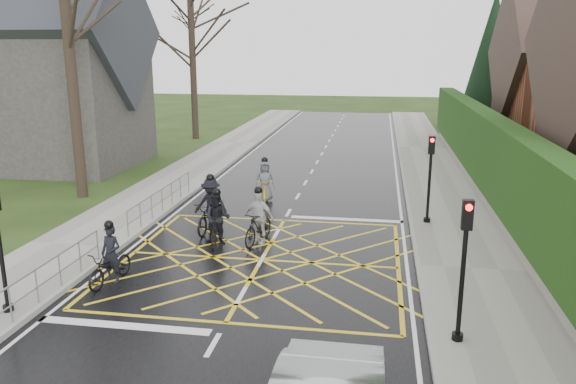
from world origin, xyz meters
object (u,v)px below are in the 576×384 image
(cyclist_rear, at_px, (111,263))
(cyclist_back, at_px, (217,223))
(cyclist_lead, at_px, (265,186))
(cyclist_front, at_px, (258,223))
(cyclist_mid, at_px, (211,210))

(cyclist_rear, distance_m, cyclist_back, 3.92)
(cyclist_back, distance_m, cyclist_lead, 5.36)
(cyclist_back, xyz_separation_m, cyclist_front, (1.27, 0.33, -0.01))
(cyclist_rear, distance_m, cyclist_mid, 4.91)
(cyclist_rear, bearing_deg, cyclist_mid, 84.04)
(cyclist_back, xyz_separation_m, cyclist_mid, (-0.61, 1.33, 0.03))
(cyclist_back, bearing_deg, cyclist_lead, 79.11)
(cyclist_back, relative_size, cyclist_mid, 0.89)
(cyclist_mid, relative_size, cyclist_front, 1.09)
(cyclist_rear, bearing_deg, cyclist_front, 59.07)
(cyclist_back, height_order, cyclist_front, cyclist_front)
(cyclist_mid, distance_m, cyclist_lead, 4.15)
(cyclist_rear, bearing_deg, cyclist_back, 70.02)
(cyclist_lead, bearing_deg, cyclist_back, -107.06)
(cyclist_rear, height_order, cyclist_front, cyclist_front)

